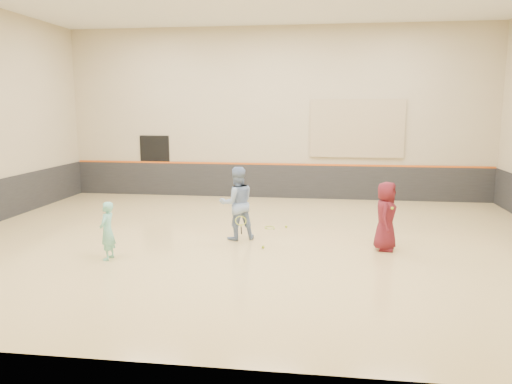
# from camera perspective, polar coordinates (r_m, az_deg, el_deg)

# --- Properties ---
(room) EXTENTS (15.04, 12.04, 6.22)m
(room) POSITION_cam_1_polar(r_m,az_deg,el_deg) (12.05, -0.44, -1.89)
(room) COLOR tan
(room) RESTS_ON ground
(wainscot_back) EXTENTS (14.90, 0.04, 1.20)m
(wainscot_back) POSITION_cam_1_polar(r_m,az_deg,el_deg) (17.93, 2.31, 1.24)
(wainscot_back) COLOR #232326
(wainscot_back) RESTS_ON floor
(accent_stripe) EXTENTS (14.90, 0.03, 0.06)m
(accent_stripe) POSITION_cam_1_polar(r_m,az_deg,el_deg) (17.84, 2.32, 3.21)
(accent_stripe) COLOR #D85914
(accent_stripe) RESTS_ON wall_back
(acoustic_panel) EXTENTS (3.20, 0.08, 2.00)m
(acoustic_panel) POSITION_cam_1_polar(r_m,az_deg,el_deg) (17.68, 11.48, 7.13)
(acoustic_panel) COLOR tan
(acoustic_panel) RESTS_ON wall_back
(doorway) EXTENTS (1.10, 0.05, 2.20)m
(doorway) POSITION_cam_1_polar(r_m,az_deg,el_deg) (18.84, -11.45, 3.00)
(doorway) COLOR black
(doorway) RESTS_ON floor
(girl) EXTENTS (0.31, 0.46, 1.26)m
(girl) POSITION_cam_1_polar(r_m,az_deg,el_deg) (11.11, -16.63, -4.28)
(girl) COLOR #7BD5C0
(girl) RESTS_ON floor
(instructor) EXTENTS (1.08, 0.98, 1.81)m
(instructor) POSITION_cam_1_polar(r_m,az_deg,el_deg) (12.24, -2.19, -1.29)
(instructor) COLOR #829CC9
(instructor) RESTS_ON floor
(young_man) EXTENTS (0.65, 0.86, 1.58)m
(young_man) POSITION_cam_1_polar(r_m,az_deg,el_deg) (11.70, 14.61, -2.69)
(young_man) COLOR maroon
(young_man) RESTS_ON floor
(held_racket) EXTENTS (0.46, 0.46, 0.44)m
(held_racket) POSITION_cam_1_polar(r_m,az_deg,el_deg) (11.92, -1.75, -3.30)
(held_racket) COLOR #ADBA29
(held_racket) RESTS_ON instructor
(spare_racket) EXTENTS (0.62, 0.62, 0.11)m
(spare_racket) POSITION_cam_1_polar(r_m,az_deg,el_deg) (13.50, 1.58, -3.93)
(spare_racket) COLOR #90B828
(spare_racket) RESTS_ON floor
(ball_under_racket) EXTENTS (0.07, 0.07, 0.07)m
(ball_under_racket) POSITION_cam_1_polar(r_m,az_deg,el_deg) (11.61, 0.82, -6.31)
(ball_under_racket) COLOR #AAC82E
(ball_under_racket) RESTS_ON floor
(ball_in_hand) EXTENTS (0.07, 0.07, 0.07)m
(ball_in_hand) POSITION_cam_1_polar(r_m,az_deg,el_deg) (11.44, 15.31, -1.80)
(ball_in_hand) COLOR #B3C52D
(ball_in_hand) RESTS_ON young_man
(ball_beside_spare) EXTENTS (0.07, 0.07, 0.07)m
(ball_beside_spare) POSITION_cam_1_polar(r_m,az_deg,el_deg) (13.57, 3.46, -3.96)
(ball_beside_spare) COLOR #AECA2F
(ball_beside_spare) RESTS_ON floor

